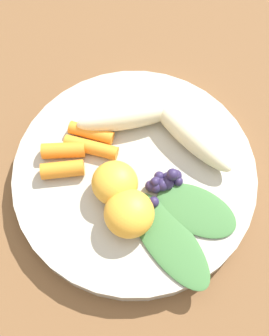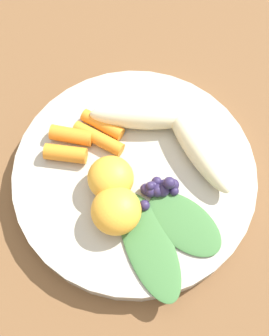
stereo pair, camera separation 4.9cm
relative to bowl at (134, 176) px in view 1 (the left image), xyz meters
name	(u,v)px [view 1 (the left image)]	position (x,y,z in m)	size (l,w,h in m)	color
ground_plane	(134,180)	(0.00, 0.00, -0.01)	(2.40, 2.40, 0.00)	brown
bowl	(134,176)	(0.00, 0.00, 0.00)	(0.28, 0.28, 0.03)	#B2AD9E
banana_peeled_left	(130,116)	(-0.01, -0.06, 0.03)	(0.13, 0.03, 0.03)	beige
banana_peeled_right	(190,134)	(-0.07, -0.02, 0.03)	(0.13, 0.03, 0.03)	beige
orange_segment_near	(129,213)	(0.02, 0.05, 0.03)	(0.05, 0.05, 0.04)	#F4A833
orange_segment_far	(115,183)	(0.03, 0.01, 0.03)	(0.05, 0.05, 0.04)	#F4A833
carrot_front	(91,133)	(0.03, -0.06, 0.02)	(0.02, 0.02, 0.05)	orange
carrot_mid_left	(91,147)	(0.04, -0.04, 0.02)	(0.02, 0.02, 0.06)	orange
carrot_mid_right	(63,150)	(0.07, -0.05, 0.02)	(0.02, 0.02, 0.05)	orange
carrot_rear	(63,169)	(0.08, -0.02, 0.02)	(0.02, 0.02, 0.05)	orange
blueberry_pile	(163,183)	(-0.03, 0.03, 0.02)	(0.05, 0.04, 0.02)	#2D234C
coconut_shred_patch	(183,211)	(-0.04, 0.06, 0.01)	(0.05, 0.05, 0.00)	white
kale_leaf_left	(169,240)	(-0.01, 0.09, 0.02)	(0.13, 0.05, 0.01)	#3D7038
kale_leaf_right	(196,210)	(-0.05, 0.07, 0.02)	(0.09, 0.05, 0.01)	#3D7038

